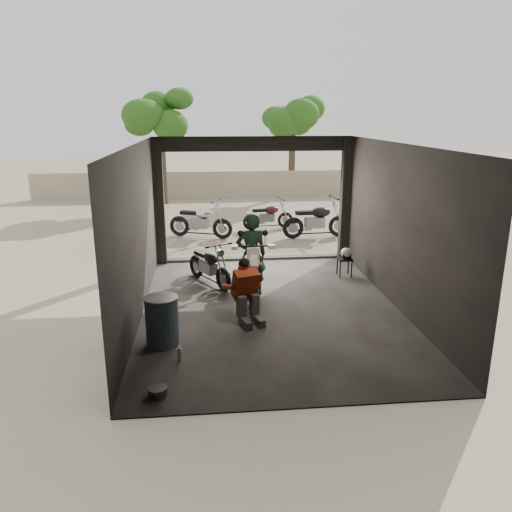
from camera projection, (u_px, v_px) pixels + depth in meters
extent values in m
plane|color=#7A6D56|center=(271.00, 309.00, 9.89)|extent=(80.00, 80.00, 0.00)
cube|color=#2D2B28|center=(271.00, 309.00, 9.89)|extent=(5.00, 7.00, 0.02)
plane|color=black|center=(272.00, 144.00, 9.01)|extent=(7.00, 7.00, 0.00)
cube|color=black|center=(309.00, 295.00, 6.10)|extent=(5.00, 0.02, 3.20)
cube|color=black|center=(137.00, 234.00, 9.21)|extent=(0.02, 7.00, 3.20)
cube|color=black|center=(399.00, 228.00, 9.69)|extent=(0.02, 7.00, 3.20)
cube|color=black|center=(159.00, 202.00, 12.45)|extent=(0.24, 0.24, 3.20)
cube|color=black|center=(345.00, 199.00, 12.91)|extent=(0.24, 0.24, 3.20)
cube|color=black|center=(254.00, 144.00, 12.33)|extent=(5.00, 0.16, 0.36)
cube|color=#2D2B28|center=(254.00, 258.00, 13.23)|extent=(5.00, 0.25, 0.08)
cube|color=gray|center=(232.00, 184.00, 23.12)|extent=(18.00, 0.30, 1.20)
cylinder|color=#382B1E|center=(163.00, 162.00, 21.06)|extent=(0.30, 0.30, 3.58)
ellipsoid|color=#1E4C14|center=(160.00, 106.00, 20.45)|extent=(2.20, 2.20, 3.14)
cylinder|color=#382B1E|center=(292.00, 162.00, 23.12)|extent=(0.30, 0.30, 3.20)
ellipsoid|color=#1E4C14|center=(293.00, 117.00, 22.57)|extent=(2.20, 2.20, 2.80)
imported|color=black|center=(251.00, 255.00, 10.43)|extent=(0.69, 0.50, 1.77)
cube|color=black|center=(345.00, 259.00, 11.75)|extent=(0.33, 0.33, 0.04)
cylinder|color=black|center=(340.00, 270.00, 11.66)|extent=(0.03, 0.03, 0.44)
cylinder|color=black|center=(352.00, 269.00, 11.69)|extent=(0.03, 0.03, 0.44)
cylinder|color=black|center=(337.00, 266.00, 11.92)|extent=(0.03, 0.03, 0.44)
cylinder|color=black|center=(348.00, 266.00, 11.95)|extent=(0.03, 0.03, 0.44)
ellipsoid|color=silver|center=(346.00, 253.00, 11.73)|extent=(0.30, 0.31, 0.25)
cylinder|color=#374A5C|center=(162.00, 322.00, 8.23)|extent=(0.71, 0.71, 0.84)
cylinder|color=black|center=(362.00, 214.00, 13.66)|extent=(0.08, 0.08, 2.17)
cylinder|color=beige|center=(364.00, 182.00, 13.40)|extent=(0.79, 0.03, 0.79)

